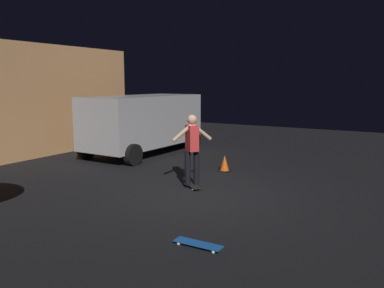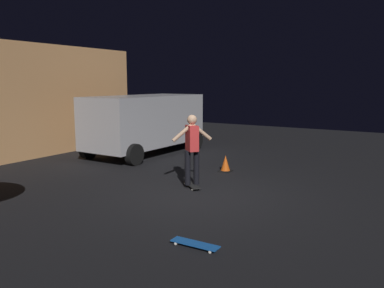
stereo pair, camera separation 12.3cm
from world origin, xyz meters
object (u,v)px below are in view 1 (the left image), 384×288
object	(u,v)px
skateboard_ridden	(192,185)
skateboard_spare	(198,244)
parked_van	(144,121)
traffic_cone	(225,164)
skater	(192,145)

from	to	relation	value
skateboard_ridden	skateboard_spare	world-z (taller)	same
parked_van	skateboard_spare	size ratio (longest dim) A/B	5.95
skateboard_spare	traffic_cone	size ratio (longest dim) A/B	1.70
traffic_cone	skateboard_ridden	bearing A→B (deg)	-177.79
skater	traffic_cone	world-z (taller)	skater
skateboard_ridden	traffic_cone	world-z (taller)	traffic_cone
skater	skateboard_spare	bearing A→B (deg)	-147.92
parked_van	traffic_cone	bearing A→B (deg)	-106.60
skateboard_ridden	skateboard_spare	distance (m)	3.47
parked_van	traffic_cone	size ratio (longest dim) A/B	10.11
skateboard_spare	traffic_cone	world-z (taller)	traffic_cone
parked_van	traffic_cone	world-z (taller)	parked_van
skateboard_ridden	skateboard_spare	size ratio (longest dim) A/B	0.92
parked_van	skater	world-z (taller)	parked_van
skateboard_spare	parked_van	bearing A→B (deg)	43.10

